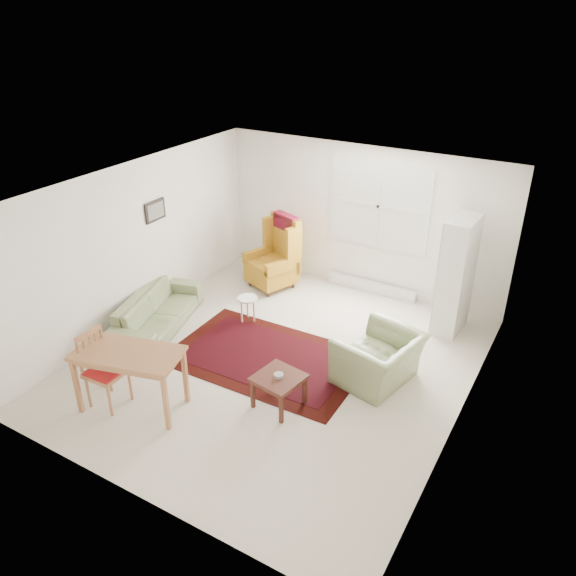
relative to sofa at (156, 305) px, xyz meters
The scene contains 10 objects.
room 2.31m from the sofa, ahead, with size 5.04×5.54×2.51m.
rug 1.95m from the sofa, ahead, with size 2.69×1.73×0.03m, color black, non-canonical shape.
sofa is the anchor object (origin of this frame).
armchair 3.48m from the sofa, ahead, with size 1.04×0.91×0.81m, color #7A875A.
wingback_chair 2.22m from the sofa, 68.82° to the left, with size 0.74×0.78×1.28m, color #B17B1B, non-canonical shape.
coffee_table 2.69m from the sofa, 14.75° to the right, with size 0.55×0.55×0.45m, color #482016, non-canonical shape.
stool 1.40m from the sofa, 37.86° to the left, with size 0.31×0.31×0.42m, color white, non-canonical shape.
cabinet 4.54m from the sofa, 29.93° to the left, with size 0.38×0.72×1.80m, color silver, non-canonical shape.
desk 1.91m from the sofa, 56.83° to the right, with size 1.29×0.64×0.81m, color #A66D43, non-canonical shape.
desk_chair 1.87m from the sofa, 66.46° to the right, with size 0.44×0.44×1.00m, color #A66D43, non-canonical shape.
Camera 1 is at (3.40, -5.54, 4.56)m, focal length 35.00 mm.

